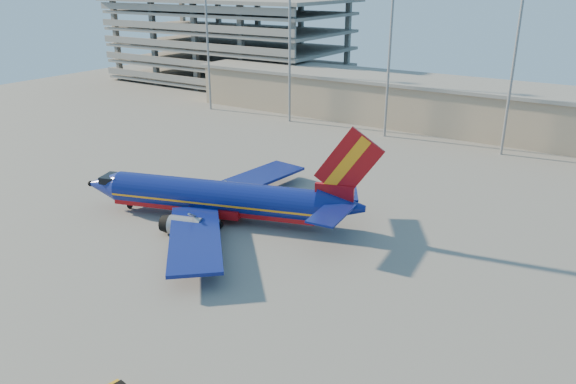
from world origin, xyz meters
name	(u,v)px	position (x,y,z in m)	size (l,w,h in m)	color
ground	(253,237)	(0.00, 0.00, 0.00)	(220.00, 220.00, 0.00)	slate
terminal_building	(492,110)	(10.00, 58.00, 4.32)	(122.00, 16.00, 8.50)	gray
parking_garage	(229,37)	(-62.00, 74.05, 11.73)	(62.00, 32.00, 21.40)	slate
light_mast_row	(450,37)	(5.00, 46.00, 17.55)	(101.60, 1.60, 28.65)	gray
aircraft_main	(221,198)	(-5.86, 1.98, 2.57)	(34.42, 32.57, 12.03)	navy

